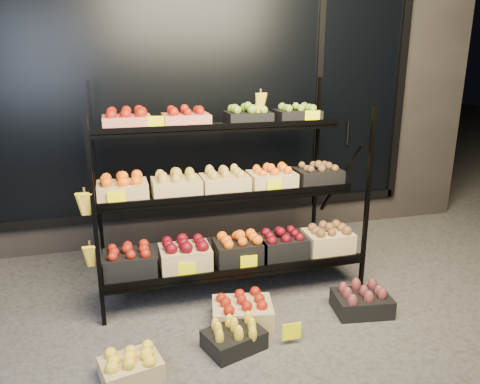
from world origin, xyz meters
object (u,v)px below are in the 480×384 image
object	(u,v)px
floor_crate_midleft	(234,336)
floor_crate_midright	(242,310)
floor_crate_left	(131,365)
display_rack	(226,193)

from	to	relation	value
floor_crate_midleft	floor_crate_midright	bearing A→B (deg)	45.81
floor_crate_midleft	floor_crate_midright	distance (m)	0.32
floor_crate_left	floor_crate_midright	distance (m)	0.90
floor_crate_midleft	floor_crate_midright	size ratio (longest dim) A/B	0.91
display_rack	floor_crate_left	xyz separation A→B (m)	(-0.85, -1.05, -0.70)
floor_crate_midleft	display_rack	bearing A→B (deg)	60.65
floor_crate_midleft	floor_crate_midright	xyz separation A→B (m)	(0.14, 0.28, 0.01)
display_rack	floor_crate_left	size ratio (longest dim) A/B	5.52
display_rack	floor_crate_midright	size ratio (longest dim) A/B	4.54
floor_crate_left	floor_crate_midright	xyz separation A→B (m)	(0.81, 0.40, 0.01)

